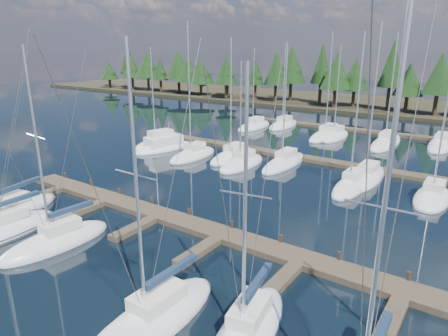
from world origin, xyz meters
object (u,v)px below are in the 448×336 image
Objects in this scene: main_dock at (218,238)px; front_sailboat_2 at (57,241)px; front_sailboat_1 at (4,230)px; motor_yacht_left at (164,146)px; front_sailboat_3 at (153,319)px; front_sailboat_4 at (246,334)px; front_sailboat_0 at (4,215)px.

front_sailboat_2 is (-8.68, -6.80, 0.10)m from main_dock.
motor_yacht_left is at bearing 106.43° from front_sailboat_1.
front_sailboat_3 is at bearing -47.95° from motor_yacht_left.
front_sailboat_1 is at bearing -177.86° from front_sailboat_4.
motor_yacht_left is at bearing 141.10° from main_dock.
front_sailboat_4 is at bearing -1.49° from front_sailboat_0.
front_sailboat_0 is 2.91m from front_sailboat_1.
front_sailboat_4 is (15.42, -0.42, -0.01)m from front_sailboat_2.
main_dock is 11.03m from front_sailboat_2.
front_sailboat_4 reaches higher than main_dock.
front_sailboat_2 is at bearing -1.31° from front_sailboat_0.
main_dock is 3.16× the size of front_sailboat_2.
front_sailboat_3 is (15.81, -0.97, 0.01)m from front_sailboat_1.
front_sailboat_1 is 0.95× the size of front_sailboat_3.
motor_yacht_left is at bearing 132.05° from front_sailboat_3.
front_sailboat_2 reaches higher than motor_yacht_left.
front_sailboat_0 is 18.54m from front_sailboat_3.
front_sailboat_1 is at bearing -73.57° from motor_yacht_left.
motor_yacht_left reaches higher than main_dock.
main_dock is at bearing 133.01° from front_sailboat_4.
front_sailboat_2 is at bearing 169.10° from front_sailboat_3.
front_sailboat_0 reaches higher than motor_yacht_left.
main_dock is at bearing -38.90° from motor_yacht_left.
front_sailboat_3 is 1.56× the size of motor_yacht_left.
front_sailboat_0 reaches higher than front_sailboat_4.
front_sailboat_1 reaches higher than main_dock.
front_sailboat_3 is 34.45m from motor_yacht_left.
front_sailboat_0 is at bearing -157.42° from main_dock.
motor_yacht_left is at bearing 117.00° from front_sailboat_2.
front_sailboat_2 is 1.04× the size of front_sailboat_4.
front_sailboat_2 is at bearing -141.95° from main_dock.
front_sailboat_0 is 1.13× the size of front_sailboat_1.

